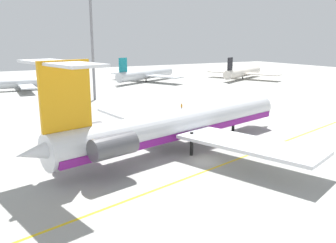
{
  "coord_description": "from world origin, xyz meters",
  "views": [
    {
      "loc": [
        -26.28,
        -36.98,
        16.07
      ],
      "look_at": [
        0.28,
        10.68,
        3.25
      ],
      "focal_mm": 37.69,
      "sensor_mm": 36.0,
      "label": 1
    }
  ],
  "objects_px": {
    "airliner_mid_left": "(27,83)",
    "ground_crew_portside": "(182,106)",
    "airliner_mid_right": "(147,74)",
    "ground_crew_near_nose": "(49,121)",
    "airliner_far_right": "(244,72)",
    "light_mast": "(92,38)",
    "main_jetliner": "(175,125)",
    "safety_cone_tail": "(182,106)",
    "ground_crew_near_tail": "(228,109)"
  },
  "relations": [
    {
      "from": "airliner_mid_right",
      "to": "ground_crew_portside",
      "type": "xyz_separation_m",
      "value": [
        -18.26,
        -55.52,
        -1.74
      ]
    },
    {
      "from": "airliner_mid_left",
      "to": "ground_crew_near_tail",
      "type": "distance_m",
      "value": 69.2
    },
    {
      "from": "main_jetliner",
      "to": "safety_cone_tail",
      "type": "relative_size",
      "value": 85.42
    },
    {
      "from": "main_jetliner",
      "to": "ground_crew_near_nose",
      "type": "bearing_deg",
      "value": 107.15
    },
    {
      "from": "airliner_far_right",
      "to": "safety_cone_tail",
      "type": "xyz_separation_m",
      "value": [
        -54.66,
        -40.86,
        -2.44
      ]
    },
    {
      "from": "airliner_mid_left",
      "to": "airliner_mid_right",
      "type": "height_order",
      "value": "airliner_mid_right"
    },
    {
      "from": "airliner_mid_left",
      "to": "ground_crew_portside",
      "type": "relative_size",
      "value": 14.8
    },
    {
      "from": "airliner_mid_left",
      "to": "ground_crew_portside",
      "type": "xyz_separation_m",
      "value": [
        26.03,
        -52.83,
        -1.15
      ]
    },
    {
      "from": "ground_crew_near_tail",
      "to": "safety_cone_tail",
      "type": "xyz_separation_m",
      "value": [
        -5.07,
        11.3,
        -0.81
      ]
    },
    {
      "from": "airliner_mid_right",
      "to": "safety_cone_tail",
      "type": "relative_size",
      "value": 55.66
    },
    {
      "from": "airliner_mid_left",
      "to": "airliner_mid_right",
      "type": "relative_size",
      "value": 0.83
    },
    {
      "from": "airliner_mid_left",
      "to": "ground_crew_near_nose",
      "type": "xyz_separation_m",
      "value": [
        -3.56,
        -54.1,
        -1.1
      ]
    },
    {
      "from": "airliner_far_right",
      "to": "light_mast",
      "type": "distance_m",
      "value": 73.58
    },
    {
      "from": "ground_crew_near_tail",
      "to": "light_mast",
      "type": "height_order",
      "value": "light_mast"
    },
    {
      "from": "airliner_far_right",
      "to": "light_mast",
      "type": "relative_size",
      "value": 0.98
    },
    {
      "from": "airliner_far_right",
      "to": "light_mast",
      "type": "height_order",
      "value": "light_mast"
    },
    {
      "from": "main_jetliner",
      "to": "ground_crew_near_tail",
      "type": "distance_m",
      "value": 28.67
    },
    {
      "from": "airliner_far_right",
      "to": "safety_cone_tail",
      "type": "height_order",
      "value": "airliner_far_right"
    },
    {
      "from": "light_mast",
      "to": "main_jetliner",
      "type": "bearing_deg",
      "value": -93.92
    },
    {
      "from": "airliner_mid_left",
      "to": "ground_crew_near_nose",
      "type": "height_order",
      "value": "airliner_mid_left"
    },
    {
      "from": "main_jetliner",
      "to": "safety_cone_tail",
      "type": "bearing_deg",
      "value": 43.59
    },
    {
      "from": "ground_crew_near_tail",
      "to": "light_mast",
      "type": "distance_m",
      "value": 40.8
    },
    {
      "from": "main_jetliner",
      "to": "ground_crew_near_nose",
      "type": "xyz_separation_m",
      "value": [
        -13.54,
        23.11,
        -2.63
      ]
    },
    {
      "from": "ground_crew_near_tail",
      "to": "ground_crew_portside",
      "type": "bearing_deg",
      "value": 141.89
    },
    {
      "from": "airliner_mid_left",
      "to": "ground_crew_near_nose",
      "type": "distance_m",
      "value": 54.23
    },
    {
      "from": "ground_crew_portside",
      "to": "ground_crew_near_nose",
      "type": "bearing_deg",
      "value": -96.78
    },
    {
      "from": "airliner_mid_left",
      "to": "ground_crew_portside",
      "type": "height_order",
      "value": "airliner_mid_left"
    },
    {
      "from": "airliner_mid_right",
      "to": "ground_crew_portside",
      "type": "distance_m",
      "value": 58.47
    },
    {
      "from": "airliner_mid_left",
      "to": "safety_cone_tail",
      "type": "xyz_separation_m",
      "value": [
        28.18,
        -49.38,
        -1.97
      ]
    },
    {
      "from": "main_jetliner",
      "to": "ground_crew_near_tail",
      "type": "height_order",
      "value": "main_jetliner"
    },
    {
      "from": "ground_crew_near_nose",
      "to": "safety_cone_tail",
      "type": "relative_size",
      "value": 3.28
    },
    {
      "from": "airliner_far_right",
      "to": "airliner_mid_right",
      "type": "bearing_deg",
      "value": 138.16
    },
    {
      "from": "main_jetliner",
      "to": "ground_crew_portside",
      "type": "relative_size",
      "value": 27.39
    },
    {
      "from": "ground_crew_near_nose",
      "to": "airliner_far_right",
      "type": "bearing_deg",
      "value": 131.22
    },
    {
      "from": "safety_cone_tail",
      "to": "light_mast",
      "type": "distance_m",
      "value": 30.22
    },
    {
      "from": "airliner_far_right",
      "to": "ground_crew_near_tail",
      "type": "bearing_deg",
      "value": -159.18
    },
    {
      "from": "ground_crew_portside",
      "to": "light_mast",
      "type": "relative_size",
      "value": 0.06
    },
    {
      "from": "ground_crew_portside",
      "to": "light_mast",
      "type": "distance_m",
      "value": 31.38
    },
    {
      "from": "airliner_far_right",
      "to": "safety_cone_tail",
      "type": "distance_m",
      "value": 68.29
    },
    {
      "from": "airliner_mid_left",
      "to": "airliner_far_right",
      "type": "bearing_deg",
      "value": -4.57
    },
    {
      "from": "ground_crew_near_nose",
      "to": "airliner_mid_left",
      "type": "bearing_deg",
      "value": -170.36
    },
    {
      "from": "ground_crew_portside",
      "to": "safety_cone_tail",
      "type": "distance_m",
      "value": 4.14
    },
    {
      "from": "main_jetliner",
      "to": "light_mast",
      "type": "height_order",
      "value": "light_mast"
    },
    {
      "from": "light_mast",
      "to": "safety_cone_tail",
      "type": "bearing_deg",
      "value": -54.6
    },
    {
      "from": "airliner_mid_right",
      "to": "ground_crew_near_nose",
      "type": "xyz_separation_m",
      "value": [
        -47.85,
        -56.79,
        -1.68
      ]
    },
    {
      "from": "ground_crew_near_nose",
      "to": "ground_crew_portside",
      "type": "bearing_deg",
      "value": 105.87
    },
    {
      "from": "airliner_mid_left",
      "to": "ground_crew_near_nose",
      "type": "relative_size",
      "value": 14.06
    },
    {
      "from": "ground_crew_portside",
      "to": "main_jetliner",
      "type": "bearing_deg",
      "value": -42.61
    },
    {
      "from": "ground_crew_near_tail",
      "to": "light_mast",
      "type": "xyz_separation_m",
      "value": [
        -19.93,
        32.21,
        15.16
      ]
    },
    {
      "from": "airliner_mid_left",
      "to": "airliner_mid_right",
      "type": "distance_m",
      "value": 44.37
    }
  ]
}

